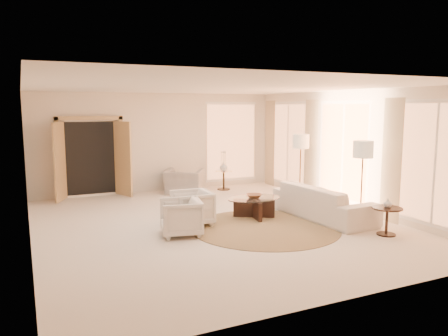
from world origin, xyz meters
name	(u,v)px	position (x,y,z in m)	size (l,w,h in m)	color
room	(214,157)	(0.00, 0.00, 1.40)	(7.04, 8.04, 2.83)	beige
windows_right	(345,152)	(3.45, 0.10, 1.35)	(0.10, 6.40, 2.40)	#F49C61
window_back_corner	(231,142)	(2.30, 3.95, 1.35)	(1.70, 0.10, 2.40)	#F49C61
curtains_right	(320,151)	(3.40, 1.00, 1.30)	(0.06, 5.20, 2.60)	tan
french_doors	(91,158)	(-1.90, 3.82, 1.07)	(1.95, 0.66, 2.16)	tan
area_rug	(265,228)	(0.80, -0.70, 0.01)	(3.00, 3.00, 0.01)	#49361F
sofa	(323,202)	(2.35, -0.54, 0.36)	(2.47, 0.97, 0.72)	silver
armchair_left	(192,206)	(-0.45, 0.15, 0.39)	(0.76, 0.71, 0.78)	silver
armchair_right	(181,216)	(-0.90, -0.46, 0.38)	(0.74, 0.69, 0.76)	silver
accent_chair	(184,178)	(0.51, 3.30, 0.45)	(1.03, 0.67, 0.90)	#9C958E
coffee_table	(254,205)	(1.00, 0.12, 0.28)	(1.59, 1.59, 0.44)	black
end_table	(387,216)	(2.64, -2.09, 0.37)	(0.56, 0.56, 0.53)	black
side_table	(224,178)	(1.77, 3.37, 0.34)	(0.49, 0.49, 0.57)	#2D2218
floor_lamp_near	(301,144)	(2.90, 1.14, 1.47)	(0.42, 0.42, 1.72)	#2D2218
floor_lamp_far	(363,153)	(2.90, -1.10, 1.46)	(0.42, 0.42, 1.71)	#2D2218
bowl	(254,196)	(1.00, 0.12, 0.48)	(0.34, 0.34, 0.08)	brown
end_vase	(388,203)	(2.64, -2.09, 0.62)	(0.17, 0.17, 0.18)	silver
side_vase	(224,166)	(1.77, 3.37, 0.69)	(0.24, 0.24, 0.26)	silver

